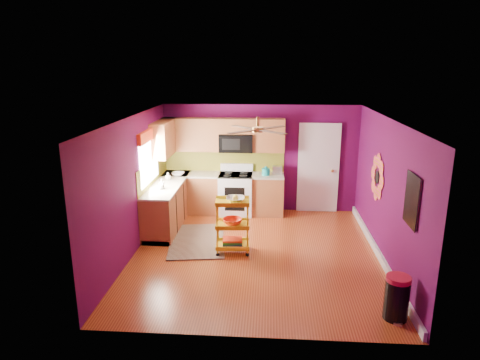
{
  "coord_description": "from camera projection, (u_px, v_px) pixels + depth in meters",
  "views": [
    {
      "loc": [
        0.21,
        -7.26,
        3.42
      ],
      "look_at": [
        -0.33,
        0.4,
        1.3
      ],
      "focal_mm": 32.0,
      "sensor_mm": 36.0,
      "label": 1
    }
  ],
  "objects": [
    {
      "name": "soap_bottle_a",
      "position": [
        162.0,
        184.0,
        8.68
      ],
      "size": [
        0.09,
        0.09,
        0.2
      ],
      "primitive_type": "imported",
      "color": "#EA3F72",
      "rests_on": "lower_cabinets"
    },
    {
      "name": "toaster",
      "position": [
        277.0,
        170.0,
        9.82
      ],
      "size": [
        0.22,
        0.15,
        0.18
      ],
      "primitive_type": "cube",
      "color": "beige",
      "rests_on": "lower_cabinets"
    },
    {
      "name": "right_wall_art",
      "position": [
        391.0,
        186.0,
        7.05
      ],
      "size": [
        0.04,
        2.74,
        1.04
      ],
      "color": "black",
      "rests_on": "ground"
    },
    {
      "name": "shag_rug",
      "position": [
        197.0,
        241.0,
        8.46
      ],
      "size": [
        1.27,
        1.83,
        0.02
      ],
      "primitive_type": "cube",
      "rotation": [
        0.0,
        0.0,
        0.13
      ],
      "color": "black",
      "rests_on": "ground"
    },
    {
      "name": "ground",
      "position": [
        256.0,
        254.0,
        7.91
      ],
      "size": [
        5.0,
        5.0,
        0.0
      ],
      "primitive_type": "plane",
      "color": "maroon",
      "rests_on": "ground"
    },
    {
      "name": "upper_cabinetry",
      "position": [
        205.0,
        137.0,
        9.6
      ],
      "size": [
        2.8,
        2.3,
        1.26
      ],
      "color": "brown",
      "rests_on": "ground"
    },
    {
      "name": "lower_cabinets",
      "position": [
        199.0,
        199.0,
        9.63
      ],
      "size": [
        2.81,
        2.31,
        0.94
      ],
      "color": "brown",
      "rests_on": "ground"
    },
    {
      "name": "electric_range",
      "position": [
        236.0,
        193.0,
        9.91
      ],
      "size": [
        0.76,
        0.66,
        1.13
      ],
      "color": "white",
      "rests_on": "ground"
    },
    {
      "name": "rolling_cart",
      "position": [
        233.0,
        223.0,
        7.83
      ],
      "size": [
        0.65,
        0.49,
        1.11
      ],
      "color": "yellow",
      "rests_on": "ground"
    },
    {
      "name": "counter_dish",
      "position": [
        178.0,
        174.0,
        9.69
      ],
      "size": [
        0.28,
        0.28,
        0.07
      ],
      "primitive_type": "imported",
      "color": "white",
      "rests_on": "lower_cabinets"
    },
    {
      "name": "teal_kettle",
      "position": [
        266.0,
        172.0,
        9.7
      ],
      "size": [
        0.18,
        0.18,
        0.21
      ],
      "color": "#15A0A0",
      "rests_on": "lower_cabinets"
    },
    {
      "name": "left_window",
      "position": [
        149.0,
        149.0,
        8.61
      ],
      "size": [
        0.08,
        1.35,
        1.08
      ],
      "color": "white",
      "rests_on": "ground"
    },
    {
      "name": "soap_bottle_b",
      "position": [
        168.0,
        176.0,
        9.34
      ],
      "size": [
        0.13,
        0.13,
        0.16
      ],
      "primitive_type": "imported",
      "color": "white",
      "rests_on": "lower_cabinets"
    },
    {
      "name": "panel_door",
      "position": [
        318.0,
        169.0,
        9.92
      ],
      "size": [
        0.95,
        0.11,
        2.15
      ],
      "color": "white",
      "rests_on": "ground"
    },
    {
      "name": "ceiling_fan",
      "position": [
        258.0,
        129.0,
        7.49
      ],
      "size": [
        1.01,
        1.01,
        0.26
      ],
      "color": "#BF8C3F",
      "rests_on": "ground"
    },
    {
      "name": "counter_cup",
      "position": [
        161.0,
        187.0,
        8.63
      ],
      "size": [
        0.12,
        0.12,
        0.1
      ],
      "primitive_type": "imported",
      "color": "white",
      "rests_on": "lower_cabinets"
    },
    {
      "name": "trash_can",
      "position": [
        397.0,
        298.0,
        5.83
      ],
      "size": [
        0.43,
        0.43,
        0.64
      ],
      "color": "black",
      "rests_on": "ground"
    },
    {
      "name": "room_envelope",
      "position": [
        259.0,
        168.0,
        7.47
      ],
      "size": [
        4.54,
        5.04,
        2.52
      ],
      "color": "#4F093F",
      "rests_on": "ground"
    }
  ]
}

